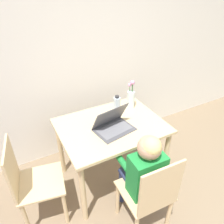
% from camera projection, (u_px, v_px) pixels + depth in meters
% --- Properties ---
extents(wall_back, '(6.40, 0.05, 2.50)m').
position_uv_depth(wall_back, '(76.00, 56.00, 2.42)').
color(wall_back, white).
rests_on(wall_back, ground_plane).
extents(dining_table, '(1.03, 0.79, 0.75)m').
position_uv_depth(dining_table, '(111.00, 133.00, 2.24)').
color(dining_table, '#D6B784').
rests_on(dining_table, ground_plane).
extents(chair_occupied, '(0.42, 0.42, 0.90)m').
position_uv_depth(chair_occupied, '(149.00, 195.00, 1.83)').
color(chair_occupied, '#D6B784').
rests_on(chair_occupied, ground_plane).
extents(chair_spare, '(0.46, 0.46, 0.90)m').
position_uv_depth(chair_spare, '(32.00, 182.00, 1.93)').
color(chair_spare, '#D6B784').
rests_on(chair_spare, ground_plane).
extents(person_seated, '(0.31, 0.43, 1.04)m').
position_uv_depth(person_seated, '(143.00, 169.00, 1.81)').
color(person_seated, '#1E8438').
rests_on(person_seated, ground_plane).
extents(laptop, '(0.40, 0.32, 0.24)m').
position_uv_depth(laptop, '(113.00, 124.00, 2.10)').
color(laptop, '#4C4C51').
rests_on(laptop, dining_table).
extents(flower_vase, '(0.08, 0.08, 0.34)m').
position_uv_depth(flower_vase, '(131.00, 97.00, 2.39)').
color(flower_vase, silver).
rests_on(flower_vase, dining_table).
extents(water_bottle, '(0.07, 0.07, 0.21)m').
position_uv_depth(water_bottle, '(117.00, 105.00, 2.32)').
color(water_bottle, silver).
rests_on(water_bottle, dining_table).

